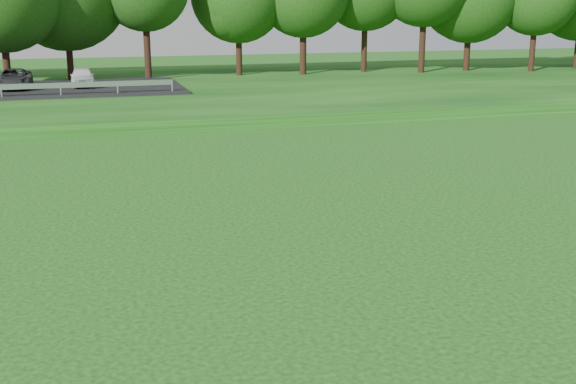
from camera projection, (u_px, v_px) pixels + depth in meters
name	position (u px, v px, depth m)	size (l,w,h in m)	color
berm	(347.00, 84.00, 51.04)	(130.00, 30.00, 0.60)	#0C3F0F
walking_path	(442.00, 116.00, 38.13)	(130.00, 1.60, 0.04)	gray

